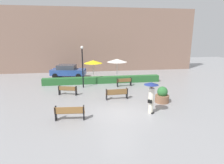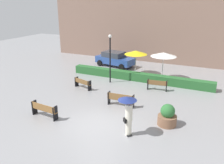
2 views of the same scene
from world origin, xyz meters
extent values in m
plane|color=gray|center=(0.00, 0.00, 0.00)|extent=(60.00, 60.00, 0.00)
cube|color=brown|center=(-3.83, 4.70, 0.43)|extent=(1.66, 0.69, 0.04)
cube|color=brown|center=(-3.87, 4.55, 0.63)|extent=(1.60, 0.49, 0.35)
cube|color=black|center=(-4.57, 4.88, 0.40)|extent=(0.15, 0.36, 0.80)
cube|color=black|center=(-3.09, 4.47, 0.40)|extent=(0.15, 0.36, 0.80)
cube|color=brown|center=(1.72, 6.81, 0.47)|extent=(1.59, 0.43, 0.04)
cube|color=brown|center=(1.74, 6.67, 0.66)|extent=(1.57, 0.23, 0.35)
cube|color=black|center=(1.00, 6.70, 0.42)|extent=(0.10, 0.34, 0.84)
cube|color=black|center=(2.45, 6.88, 0.42)|extent=(0.10, 0.34, 0.84)
cube|color=olive|center=(-3.32, -0.55, 0.46)|extent=(1.86, 0.43, 0.04)
cube|color=olive|center=(-3.34, -0.71, 0.68)|extent=(1.84, 0.19, 0.42)
cube|color=black|center=(-4.18, -0.50, 0.45)|extent=(0.09, 0.38, 0.89)
cube|color=black|center=(-2.46, -0.64, 0.45)|extent=(0.09, 0.38, 0.89)
cube|color=brown|center=(0.25, 2.89, 0.43)|extent=(1.86, 0.36, 0.04)
cube|color=brown|center=(0.26, 2.75, 0.67)|extent=(1.84, 0.14, 0.44)
cube|color=black|center=(-0.61, 2.83, 0.44)|extent=(0.08, 0.36, 0.89)
cube|color=black|center=(1.12, 2.92, 0.44)|extent=(0.08, 0.36, 0.89)
cylinder|color=silver|center=(2.03, -0.32, 0.42)|extent=(0.32, 0.32, 0.85)
cube|color=black|center=(2.07, -0.36, 0.04)|extent=(0.41, 0.41, 0.08)
cylinder|color=silver|center=(2.03, -0.32, 1.30)|extent=(0.38, 0.38, 0.92)
sphere|color=tan|center=(2.03, -0.32, 1.87)|extent=(0.21, 0.21, 0.21)
cube|color=black|center=(1.89, -0.49, 0.90)|extent=(0.26, 0.27, 0.22)
cylinder|color=black|center=(1.96, -0.39, 1.64)|extent=(0.02, 0.02, 0.90)
cone|color=navy|center=(1.96, -0.39, 2.09)|extent=(0.97, 0.97, 0.16)
cylinder|color=brown|center=(3.65, 1.59, 0.29)|extent=(1.08, 1.08, 0.58)
sphere|color=#2D6B33|center=(3.65, 1.59, 0.87)|extent=(0.81, 0.81, 0.81)
cylinder|color=black|center=(-2.46, 6.93, 1.94)|extent=(0.12, 0.12, 3.88)
sphere|color=white|center=(-2.46, 6.93, 4.00)|extent=(0.28, 0.28, 0.28)
cylinder|color=silver|center=(-1.25, 10.04, 1.08)|extent=(0.06, 0.06, 2.16)
cone|color=yellow|center=(-1.25, 10.04, 2.16)|extent=(2.13, 2.13, 0.35)
cylinder|color=silver|center=(1.46, 9.55, 1.16)|extent=(0.06, 0.06, 2.32)
cone|color=white|center=(1.46, 9.55, 2.32)|extent=(2.26, 2.26, 0.35)
cube|color=#28602D|center=(-0.36, 8.40, 0.36)|extent=(12.76, 0.70, 0.72)
cube|color=#846656|center=(0.00, 16.00, 4.42)|extent=(28.00, 1.20, 8.84)
cube|color=#28478C|center=(-4.26, 12.02, 0.67)|extent=(4.46, 2.52, 0.70)
cube|color=#333842|center=(-4.46, 12.06, 1.29)|extent=(2.47, 2.00, 0.55)
cylinder|color=black|center=(-2.69, 12.61, 0.32)|extent=(0.67, 0.34, 0.64)
cylinder|color=black|center=(-3.03, 10.89, 0.32)|extent=(0.67, 0.34, 0.64)
cylinder|color=black|center=(-5.50, 13.16, 0.32)|extent=(0.67, 0.34, 0.64)
cylinder|color=black|center=(-5.83, 11.44, 0.32)|extent=(0.67, 0.34, 0.64)
camera|label=1|loc=(-2.38, -11.87, 5.18)|focal=30.52mm
camera|label=2|loc=(5.78, -10.48, 6.72)|focal=37.45mm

